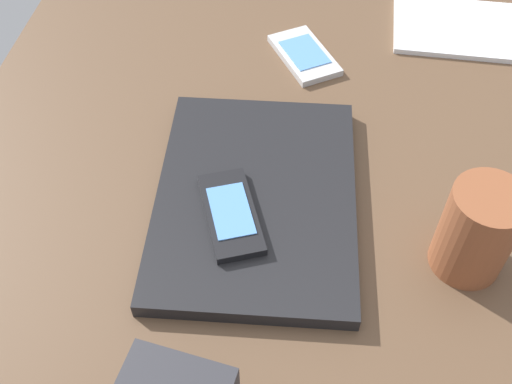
{
  "coord_description": "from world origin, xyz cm",
  "views": [
    {
      "loc": [
        -53.46,
        -4.72,
        58.09
      ],
      "look_at": [
        -9.53,
        0.69,
        5.0
      ],
      "focal_mm": 42.67,
      "sensor_mm": 36.0,
      "label": 1
    }
  ],
  "objects_px": {
    "laptop_closed": "(256,198)",
    "cell_phone_on_desk": "(304,55)",
    "cell_phone_on_laptop": "(231,213)",
    "notepad": "(456,28)",
    "pen_cup": "(477,231)"
  },
  "relations": [
    {
      "from": "laptop_closed",
      "to": "pen_cup",
      "type": "bearing_deg",
      "value": -105.62
    },
    {
      "from": "cell_phone_on_desk",
      "to": "pen_cup",
      "type": "bearing_deg",
      "value": -149.24
    },
    {
      "from": "cell_phone_on_laptop",
      "to": "cell_phone_on_desk",
      "type": "distance_m",
      "value": 0.32
    },
    {
      "from": "cell_phone_on_desk",
      "to": "pen_cup",
      "type": "height_order",
      "value": "pen_cup"
    },
    {
      "from": "cell_phone_on_laptop",
      "to": "notepad",
      "type": "distance_m",
      "value": 0.5
    },
    {
      "from": "laptop_closed",
      "to": "cell_phone_on_desk",
      "type": "distance_m",
      "value": 0.28
    },
    {
      "from": "laptop_closed",
      "to": "pen_cup",
      "type": "xyz_separation_m",
      "value": [
        -0.05,
        -0.23,
        0.04
      ]
    },
    {
      "from": "pen_cup",
      "to": "notepad",
      "type": "bearing_deg",
      "value": -3.73
    },
    {
      "from": "pen_cup",
      "to": "cell_phone_on_laptop",
      "type": "bearing_deg",
      "value": 86.74
    },
    {
      "from": "laptop_closed",
      "to": "cell_phone_on_laptop",
      "type": "bearing_deg",
      "value": 145.46
    },
    {
      "from": "cell_phone_on_desk",
      "to": "pen_cup",
      "type": "xyz_separation_m",
      "value": [
        -0.33,
        -0.2,
        0.05
      ]
    },
    {
      "from": "notepad",
      "to": "pen_cup",
      "type": "xyz_separation_m",
      "value": [
        -0.42,
        0.03,
        0.05
      ]
    },
    {
      "from": "cell_phone_on_laptop",
      "to": "notepad",
      "type": "bearing_deg",
      "value": -34.56
    },
    {
      "from": "cell_phone_on_desk",
      "to": "notepad",
      "type": "distance_m",
      "value": 0.24
    },
    {
      "from": "cell_phone_on_laptop",
      "to": "pen_cup",
      "type": "height_order",
      "value": "pen_cup"
    }
  ]
}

